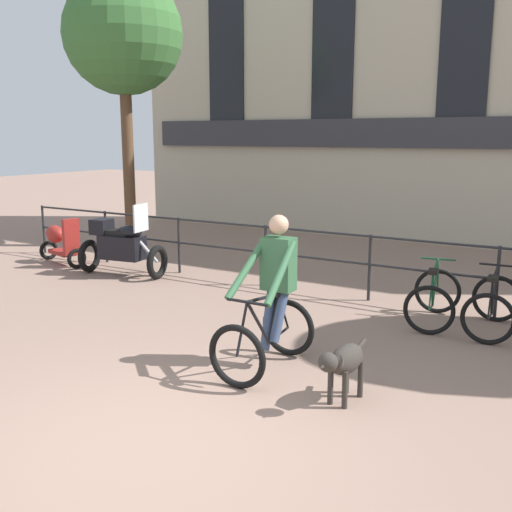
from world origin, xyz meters
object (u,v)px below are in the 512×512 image
cyclist_with_bike (271,301)px  parked_bicycle_mid_left (493,306)px  parked_motorcycle (121,245)px  dog (343,362)px  parked_scooter (60,241)px  parked_bicycle_near_lamp (434,298)px

cyclist_with_bike → parked_bicycle_mid_left: (1.91, 2.52, -0.41)m
parked_bicycle_mid_left → parked_motorcycle: bearing=-3.3°
cyclist_with_bike → dog: size_ratio=1.92×
cyclist_with_bike → parked_scooter: 6.84m
parked_motorcycle → parked_bicycle_mid_left: size_ratio=1.46×
cyclist_with_bike → parked_motorcycle: bearing=151.9°
parked_bicycle_near_lamp → parked_motorcycle: bearing=-8.0°
parked_motorcycle → dog: bearing=-126.1°
cyclist_with_bike → parked_bicycle_near_lamp: cyclist_with_bike is taller
parked_bicycle_near_lamp → cyclist_with_bike: bearing=57.0°
dog → parked_bicycle_mid_left: parked_bicycle_mid_left is taller
dog → parked_bicycle_mid_left: 3.09m
dog → parked_scooter: bearing=163.5°
parked_motorcycle → parked_bicycle_near_lamp: size_ratio=1.41×
parked_motorcycle → parked_bicycle_mid_left: (6.47, 0.06, -0.20)m
dog → parked_motorcycle: 6.33m
parked_bicycle_mid_left → parked_scooter: size_ratio=0.86×
parked_bicycle_mid_left → parked_scooter: parked_scooter is taller
dog → cyclist_with_bike: bearing=162.9°
parked_bicycle_mid_left → parked_bicycle_near_lamp: bearing=-3.9°
parked_bicycle_near_lamp → parked_scooter: parked_scooter is taller
cyclist_with_bike → parked_bicycle_mid_left: size_ratio=1.47×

